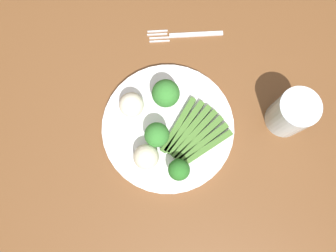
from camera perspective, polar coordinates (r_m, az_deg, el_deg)
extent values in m
cube|color=gray|center=(1.45, -1.70, -5.46)|extent=(6.00, 6.00, 0.02)
cube|color=brown|center=(0.73, -3.37, 1.62)|extent=(1.26, 1.01, 0.04)
cylinder|color=brown|center=(1.36, 20.94, 19.38)|extent=(0.07, 0.07, 0.70)
cylinder|color=brown|center=(1.31, 24.10, -13.86)|extent=(0.04, 0.04, 0.45)
cylinder|color=brown|center=(1.33, 22.36, 0.80)|extent=(0.04, 0.04, 0.45)
cylinder|color=white|center=(0.69, 0.00, -0.22)|extent=(0.27, 0.27, 0.01)
cube|color=#47752D|center=(0.67, 6.39, -3.97)|extent=(0.09, 0.11, 0.01)
cube|color=#47752D|center=(0.68, 5.90, -3.01)|extent=(0.10, 0.10, 0.01)
cube|color=#47752D|center=(0.68, 5.31, -2.11)|extent=(0.10, 0.09, 0.01)
cube|color=#47752D|center=(0.68, 4.58, -1.34)|extent=(0.11, 0.09, 0.01)
cube|color=#47752D|center=(0.68, 3.76, -0.67)|extent=(0.11, 0.08, 0.01)
cube|color=#47752D|center=(0.68, 2.84, -0.13)|extent=(0.12, 0.07, 0.01)
cube|color=#47752D|center=(0.68, 1.79, 0.21)|extent=(0.12, 0.06, 0.01)
cylinder|color=#568E33|center=(0.66, 1.83, -7.66)|extent=(0.01, 0.01, 0.01)
sphere|color=#286B23|center=(0.64, 1.90, -7.48)|extent=(0.04, 0.04, 0.04)
cylinder|color=#609E3D|center=(0.69, -0.37, 4.82)|extent=(0.02, 0.02, 0.02)
sphere|color=#337A2D|center=(0.66, -0.39, 5.61)|extent=(0.06, 0.06, 0.06)
cylinder|color=#609E3D|center=(0.67, -1.86, -1.95)|extent=(0.02, 0.02, 0.02)
sphere|color=#337A2D|center=(0.65, -1.93, -1.51)|extent=(0.05, 0.05, 0.05)
sphere|color=silver|center=(0.67, -6.27, 3.63)|extent=(0.05, 0.05, 0.05)
sphere|color=beige|center=(0.65, -3.77, -5.29)|extent=(0.05, 0.05, 0.05)
cube|color=silver|center=(0.77, 4.84, 15.36)|extent=(0.03, 0.12, 0.00)
cube|color=silver|center=(0.78, -1.54, 15.89)|extent=(0.01, 0.04, 0.00)
cube|color=silver|center=(0.77, -1.51, 15.37)|extent=(0.01, 0.04, 0.00)
cube|color=silver|center=(0.77, -1.48, 14.84)|extent=(0.01, 0.04, 0.00)
cube|color=silver|center=(0.76, -1.45, 14.31)|extent=(0.01, 0.04, 0.00)
cylinder|color=silver|center=(0.70, 20.41, 2.08)|extent=(0.08, 0.08, 0.10)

